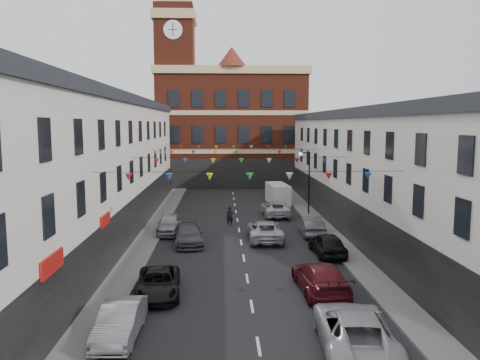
{
  "coord_description": "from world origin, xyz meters",
  "views": [
    {
      "loc": [
        -1.4,
        -29.16,
        8.57
      ],
      "look_at": [
        0.11,
        8.82,
        4.0
      ],
      "focal_mm": 35.0,
      "sensor_mm": 36.0,
      "label": 1
    }
  ],
  "objects": [
    {
      "name": "pedestrian",
      "position": [
        -0.72,
        9.52,
        0.83
      ],
      "size": [
        0.64,
        0.45,
        1.65
      ],
      "primitive_type": "imported",
      "rotation": [
        0.0,
        0.0,
        -0.09
      ],
      "color": "black",
      "rests_on": "ground"
    },
    {
      "name": "car_right_e",
      "position": [
        5.5,
        6.04,
        0.73
      ],
      "size": [
        1.63,
        4.48,
        1.47
      ],
      "primitive_type": "imported",
      "rotation": [
        0.0,
        0.0,
        3.13
      ],
      "color": "#505258",
      "rests_on": "ground"
    },
    {
      "name": "car_right_b",
      "position": [
        3.6,
        -12.48,
        0.82
      ],
      "size": [
        3.27,
        6.14,
        1.64
      ],
      "primitive_type": "imported",
      "rotation": [
        0.0,
        0.0,
        3.05
      ],
      "color": "#9E9FA5",
      "rests_on": "ground"
    },
    {
      "name": "pavement_right",
      "position": [
        6.9,
        2.0,
        0.07
      ],
      "size": [
        1.8,
        64.0,
        0.15
      ],
      "primitive_type": "cube",
      "color": "#605E5B",
      "rests_on": "ground"
    },
    {
      "name": "distant_hill",
      "position": [
        -4.0,
        62.0,
        5.0
      ],
      "size": [
        40.0,
        14.0,
        10.0
      ],
      "primitive_type": "cube",
      "color": "#284821",
      "rests_on": "ground"
    },
    {
      "name": "car_left_b",
      "position": [
        -5.5,
        -11.05,
        0.7
      ],
      "size": [
        1.56,
        4.27,
        1.4
      ],
      "primitive_type": "imported",
      "rotation": [
        0.0,
        0.0,
        -0.02
      ],
      "color": "#A3A5AA",
      "rests_on": "ground"
    },
    {
      "name": "car_left_e",
      "position": [
        -5.5,
        6.97,
        0.78
      ],
      "size": [
        2.09,
        4.69,
        1.57
      ],
      "primitive_type": "imported",
      "rotation": [
        0.0,
        0.0,
        0.05
      ],
      "color": "#93949B",
      "rests_on": "ground"
    },
    {
      "name": "street_lamp",
      "position": [
        6.55,
        14.0,
        3.9
      ],
      "size": [
        1.1,
        0.36,
        6.0
      ],
      "color": "black",
      "rests_on": "ground"
    },
    {
      "name": "car_right_c",
      "position": [
        3.6,
        -6.35,
        0.78
      ],
      "size": [
        2.42,
        5.47,
        1.56
      ],
      "primitive_type": "imported",
      "rotation": [
        0.0,
        0.0,
        3.19
      ],
      "color": "#5A1219",
      "rests_on": "ground"
    },
    {
      "name": "car_left_c",
      "position": [
        -4.61,
        -6.37,
        0.64
      ],
      "size": [
        2.49,
        4.76,
        1.28
      ],
      "primitive_type": "imported",
      "rotation": [
        0.0,
        0.0,
        0.08
      ],
      "color": "black",
      "rests_on": "ground"
    },
    {
      "name": "car_right_f",
      "position": [
        3.6,
        13.62,
        0.71
      ],
      "size": [
        2.46,
        5.16,
        1.42
      ],
      "primitive_type": "imported",
      "rotation": [
        0.0,
        0.0,
        3.16
      ],
      "color": "silver",
      "rests_on": "ground"
    },
    {
      "name": "car_left_d",
      "position": [
        -3.81,
        3.71,
        0.71
      ],
      "size": [
        2.55,
        5.1,
        1.42
      ],
      "primitive_type": "imported",
      "rotation": [
        0.0,
        0.0,
        0.12
      ],
      "color": "#3F4047",
      "rests_on": "ground"
    },
    {
      "name": "moving_car",
      "position": [
        1.8,
        4.64,
        0.74
      ],
      "size": [
        2.52,
        5.35,
        1.48
      ],
      "primitive_type": "imported",
      "rotation": [
        0.0,
        0.0,
        3.13
      ],
      "color": "#B9BBC1",
      "rests_on": "ground"
    },
    {
      "name": "clock_tower",
      "position": [
        -7.5,
        35.0,
        14.93
      ],
      "size": [
        5.6,
        5.6,
        30.0
      ],
      "color": "maroon",
      "rests_on": "ground"
    },
    {
      "name": "pavement_left",
      "position": [
        -6.9,
        2.0,
        0.07
      ],
      "size": [
        1.8,
        64.0,
        0.15
      ],
      "primitive_type": "cube",
      "color": "#605E5B",
      "rests_on": "ground"
    },
    {
      "name": "car_right_d",
      "position": [
        5.5,
        0.43,
        0.75
      ],
      "size": [
        1.96,
        4.47,
        1.5
      ],
      "primitive_type": "imported",
      "rotation": [
        0.0,
        0.0,
        3.19
      ],
      "color": "black",
      "rests_on": "ground"
    },
    {
      "name": "civic_building",
      "position": [
        0.0,
        37.95,
        8.14
      ],
      "size": [
        20.6,
        13.3,
        18.5
      ],
      "color": "maroon",
      "rests_on": "ground"
    },
    {
      "name": "terrace_left",
      "position": [
        -11.78,
        1.0,
        5.35
      ],
      "size": [
        8.4,
        56.0,
        10.7
      ],
      "color": "beige",
      "rests_on": "ground"
    },
    {
      "name": "terrace_right",
      "position": [
        11.78,
        1.0,
        4.85
      ],
      "size": [
        8.4,
        56.0,
        9.7
      ],
      "color": "silver",
      "rests_on": "ground"
    },
    {
      "name": "ground",
      "position": [
        0.0,
        0.0,
        0.0
      ],
      "size": [
        160.0,
        160.0,
        0.0
      ],
      "primitive_type": "plane",
      "color": "black",
      "rests_on": "ground"
    },
    {
      "name": "white_van",
      "position": [
        4.65,
        20.51,
        1.07
      ],
      "size": [
        2.3,
        4.99,
        2.14
      ],
      "primitive_type": "cube",
      "rotation": [
        0.0,
        0.0,
        0.09
      ],
      "color": "silver",
      "rests_on": "ground"
    }
  ]
}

